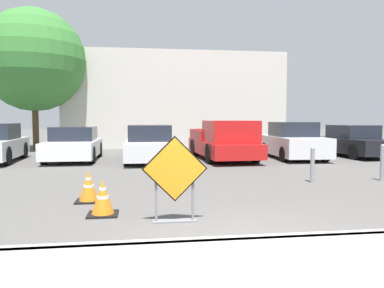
{
  "coord_description": "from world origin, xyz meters",
  "views": [
    {
      "loc": [
        -1.32,
        -4.62,
        1.67
      ],
      "look_at": [
        0.2,
        6.33,
        0.93
      ],
      "focal_mm": 35.0,
      "sensor_mm": 36.0,
      "label": 1
    }
  ],
  "objects_px": {
    "traffic_cone_nearest": "(103,198)",
    "bollard_nearest": "(312,164)",
    "parked_car_fourth": "(149,144)",
    "parked_car_fifth": "(293,142)",
    "traffic_cone_second": "(89,187)",
    "bollard_second": "(382,161)",
    "parked_car_third": "(74,145)",
    "pickup_truck": "(224,142)",
    "road_closed_sign": "(175,176)",
    "parked_car_sixth": "(353,142)"
  },
  "relations": [
    {
      "from": "road_closed_sign",
      "to": "bollard_second",
      "type": "distance_m",
      "value": 6.79
    },
    {
      "from": "road_closed_sign",
      "to": "traffic_cone_second",
      "type": "distance_m",
      "value": 2.4
    },
    {
      "from": "traffic_cone_nearest",
      "to": "parked_car_sixth",
      "type": "relative_size",
      "value": 0.15
    },
    {
      "from": "traffic_cone_second",
      "to": "bollard_second",
      "type": "distance_m",
      "value": 7.68
    },
    {
      "from": "parked_car_third",
      "to": "pickup_truck",
      "type": "bearing_deg",
      "value": 172.99
    },
    {
      "from": "traffic_cone_nearest",
      "to": "parked_car_fourth",
      "type": "distance_m",
      "value": 8.48
    },
    {
      "from": "traffic_cone_second",
      "to": "bollard_nearest",
      "type": "relative_size",
      "value": 0.67
    },
    {
      "from": "parked_car_fourth",
      "to": "parked_car_third",
      "type": "bearing_deg",
      "value": -11.79
    },
    {
      "from": "bollard_nearest",
      "to": "parked_car_fourth",
      "type": "bearing_deg",
      "value": 125.58
    },
    {
      "from": "road_closed_sign",
      "to": "traffic_cone_second",
      "type": "bearing_deg",
      "value": 132.33
    },
    {
      "from": "parked_car_third",
      "to": "bollard_nearest",
      "type": "relative_size",
      "value": 4.47
    },
    {
      "from": "traffic_cone_nearest",
      "to": "bollard_second",
      "type": "distance_m",
      "value": 7.62
    },
    {
      "from": "parked_car_fifth",
      "to": "bollard_nearest",
      "type": "distance_m",
      "value": 6.13
    },
    {
      "from": "parked_car_fifth",
      "to": "parked_car_sixth",
      "type": "xyz_separation_m",
      "value": [
        3.02,
        0.47,
        -0.05
      ]
    },
    {
      "from": "road_closed_sign",
      "to": "pickup_truck",
      "type": "height_order",
      "value": "pickup_truck"
    },
    {
      "from": "traffic_cone_second",
      "to": "road_closed_sign",
      "type": "bearing_deg",
      "value": -47.67
    },
    {
      "from": "road_closed_sign",
      "to": "bollard_second",
      "type": "bearing_deg",
      "value": 28.99
    },
    {
      "from": "road_closed_sign",
      "to": "bollard_second",
      "type": "relative_size",
      "value": 1.41
    },
    {
      "from": "parked_car_third",
      "to": "road_closed_sign",
      "type": "bearing_deg",
      "value": 108.03
    },
    {
      "from": "pickup_truck",
      "to": "bollard_second",
      "type": "xyz_separation_m",
      "value": [
        3.07,
        -5.68,
        -0.2
      ]
    },
    {
      "from": "traffic_cone_nearest",
      "to": "bollard_nearest",
      "type": "bearing_deg",
      "value": 27.38
    },
    {
      "from": "pickup_truck",
      "to": "bollard_nearest",
      "type": "relative_size",
      "value": 5.67
    },
    {
      "from": "parked_car_fourth",
      "to": "bollard_second",
      "type": "height_order",
      "value": "parked_car_fourth"
    },
    {
      "from": "traffic_cone_nearest",
      "to": "traffic_cone_second",
      "type": "bearing_deg",
      "value": 109.14
    },
    {
      "from": "traffic_cone_nearest",
      "to": "parked_car_fourth",
      "type": "xyz_separation_m",
      "value": [
        1.02,
        8.41,
        0.36
      ]
    },
    {
      "from": "road_closed_sign",
      "to": "parked_car_fourth",
      "type": "relative_size",
      "value": 0.3
    },
    {
      "from": "pickup_truck",
      "to": "bollard_second",
      "type": "bearing_deg",
      "value": 115.91
    },
    {
      "from": "parked_car_fifth",
      "to": "bollard_nearest",
      "type": "xyz_separation_m",
      "value": [
        -1.94,
        -5.81,
        -0.2
      ]
    },
    {
      "from": "traffic_cone_nearest",
      "to": "traffic_cone_second",
      "type": "distance_m",
      "value": 1.18
    },
    {
      "from": "pickup_truck",
      "to": "parked_car_fifth",
      "type": "xyz_separation_m",
      "value": [
        3.01,
        0.13,
        -0.02
      ]
    },
    {
      "from": "parked_car_third",
      "to": "parked_car_fourth",
      "type": "relative_size",
      "value": 0.9
    },
    {
      "from": "traffic_cone_second",
      "to": "parked_car_sixth",
      "type": "height_order",
      "value": "parked_car_sixth"
    },
    {
      "from": "road_closed_sign",
      "to": "traffic_cone_second",
      "type": "height_order",
      "value": "road_closed_sign"
    },
    {
      "from": "traffic_cone_nearest",
      "to": "bollard_second",
      "type": "relative_size",
      "value": 0.63
    },
    {
      "from": "parked_car_fifth",
      "to": "road_closed_sign",
      "type": "bearing_deg",
      "value": 59.8
    },
    {
      "from": "traffic_cone_nearest",
      "to": "road_closed_sign",
      "type": "bearing_deg",
      "value": -27.54
    },
    {
      "from": "bollard_nearest",
      "to": "pickup_truck",
      "type": "bearing_deg",
      "value": 100.71
    },
    {
      "from": "traffic_cone_nearest",
      "to": "parked_car_sixth",
      "type": "xyz_separation_m",
      "value": [
        10.1,
        8.94,
        0.35
      ]
    },
    {
      "from": "parked_car_third",
      "to": "bollard_second",
      "type": "relative_size",
      "value": 4.24
    },
    {
      "from": "traffic_cone_nearest",
      "to": "bollard_nearest",
      "type": "xyz_separation_m",
      "value": [
        5.14,
        2.66,
        0.2
      ]
    },
    {
      "from": "traffic_cone_second",
      "to": "parked_car_fifth",
      "type": "relative_size",
      "value": 0.15
    },
    {
      "from": "pickup_truck",
      "to": "parked_car_fifth",
      "type": "distance_m",
      "value": 3.02
    },
    {
      "from": "parked_car_third",
      "to": "bollard_nearest",
      "type": "height_order",
      "value": "parked_car_third"
    },
    {
      "from": "traffic_cone_nearest",
      "to": "parked_car_sixth",
      "type": "height_order",
      "value": "parked_car_sixth"
    },
    {
      "from": "traffic_cone_nearest",
      "to": "parked_car_sixth",
      "type": "distance_m",
      "value": 13.49
    },
    {
      "from": "traffic_cone_nearest",
      "to": "traffic_cone_second",
      "type": "relative_size",
      "value": 0.98
    },
    {
      "from": "traffic_cone_second",
      "to": "parked_car_third",
      "type": "xyz_separation_m",
      "value": [
        -1.61,
        7.94,
        0.32
      ]
    },
    {
      "from": "parked_car_fifth",
      "to": "bollard_nearest",
      "type": "bearing_deg",
      "value": 74.2
    },
    {
      "from": "road_closed_sign",
      "to": "parked_car_sixth",
      "type": "distance_m",
      "value": 13.07
    },
    {
      "from": "parked_car_third",
      "to": "parked_car_fourth",
      "type": "xyz_separation_m",
      "value": [
        3.03,
        -0.64,
        0.03
      ]
    }
  ]
}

